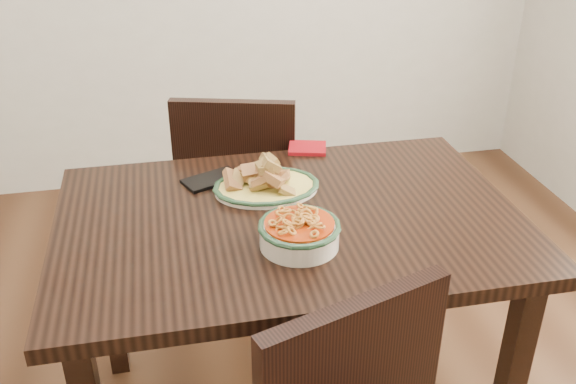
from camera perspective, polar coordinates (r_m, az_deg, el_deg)
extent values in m
cube|color=black|center=(1.74, 0.13, -2.63)|extent=(1.24, 0.83, 0.04)
cube|color=black|center=(1.90, 19.16, -15.67)|extent=(0.06, 0.06, 0.71)
cube|color=black|center=(2.21, -15.69, -8.04)|extent=(0.06, 0.06, 0.71)
cube|color=black|center=(2.35, 11.43, -5.00)|extent=(0.06, 0.06, 0.71)
cube|color=black|center=(2.50, -3.99, -0.36)|extent=(0.52, 0.52, 0.04)
cube|color=black|center=(2.74, 0.14, -2.91)|extent=(0.04, 0.04, 0.41)
cube|color=black|center=(2.78, -6.88, -2.66)|extent=(0.04, 0.04, 0.41)
cube|color=black|center=(2.46, -0.35, -7.00)|extent=(0.04, 0.04, 0.41)
cube|color=black|center=(2.50, -8.20, -6.65)|extent=(0.04, 0.04, 0.41)
cube|color=black|center=(2.22, -4.81, 2.74)|extent=(0.42, 0.15, 0.44)
ellipsoid|color=beige|center=(1.85, -1.94, 0.35)|extent=(0.30, 0.22, 0.02)
ellipsoid|color=gold|center=(1.85, -1.94, 0.52)|extent=(0.29, 0.22, 0.01)
torus|color=#193821|center=(1.84, -1.95, 0.57)|extent=(0.23, 0.23, 0.01)
cylinder|color=beige|center=(1.58, 1.01, -3.85)|extent=(0.20, 0.20, 0.06)
torus|color=#193822|center=(1.57, 1.02, -3.04)|extent=(0.21, 0.21, 0.02)
cylinder|color=#972806|center=(1.57, 1.02, -2.89)|extent=(0.17, 0.17, 0.01)
cube|color=black|center=(1.92, -6.80, 1.12)|extent=(0.19, 0.15, 0.01)
cube|color=maroon|center=(2.10, 1.73, 3.93)|extent=(0.14, 0.13, 0.01)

